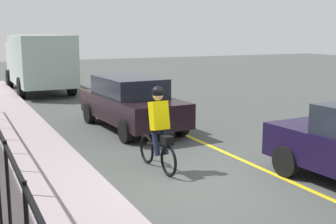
# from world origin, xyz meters

# --- Properties ---
(ground_plane) EXTENTS (80.00, 80.00, 0.00)m
(ground_plane) POSITION_xyz_m (0.00, 0.00, 0.00)
(ground_plane) COLOR #454946
(lane_line_centre) EXTENTS (36.00, 0.12, 0.01)m
(lane_line_centre) POSITION_xyz_m (0.00, -1.60, 0.00)
(lane_line_centre) COLOR yellow
(lane_line_centre) RESTS_ON ground
(sidewalk) EXTENTS (40.00, 3.20, 0.15)m
(sidewalk) POSITION_xyz_m (0.00, 3.40, 0.07)
(sidewalk) COLOR #A19094
(sidewalk) RESTS_ON ground
(cyclist_lead) EXTENTS (1.71, 0.37, 1.83)m
(cyclist_lead) POSITION_xyz_m (1.28, 0.46, 0.91)
(cyclist_lead) COLOR black
(cyclist_lead) RESTS_ON ground
(parked_sedan_rear) EXTENTS (4.49, 2.11, 1.58)m
(parked_sedan_rear) POSITION_xyz_m (5.44, -0.51, 0.82)
(parked_sedan_rear) COLOR black
(parked_sedan_rear) RESTS_ON ground
(box_truck_background) EXTENTS (6.72, 2.57, 2.78)m
(box_truck_background) POSITION_xyz_m (15.20, 0.56, 1.55)
(box_truck_background) COLOR #ACC2BA
(box_truck_background) RESTS_ON ground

